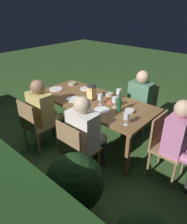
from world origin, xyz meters
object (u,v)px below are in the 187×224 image
Objects in this scene: plate_b at (73,99)px; wine_glass_c at (119,92)px; bowl_dip at (72,84)px; potted_plant_corner at (75,185)px; wine_glass_b at (115,100)px; plate_d at (86,89)px; chair_head_near at (165,144)px; dining_table at (93,103)px; chair_side_right_b at (35,124)px; chair_side_right_a at (76,148)px; wine_glass_a at (100,98)px; plate_a at (56,89)px; person_in_mustard at (44,111)px; chair_side_left_a at (143,105)px; wine_glass_d at (127,117)px; bowl_olives at (130,111)px; bowl_salad at (112,101)px; person_in_cream at (86,132)px; person_in_green at (138,101)px; person_in_pink at (182,140)px; lantern_centerpiece at (92,91)px; plate_c at (102,110)px; green_bottle_on_table at (119,105)px; bowl_bread at (109,94)px.

wine_glass_c is at bearing -135.64° from plate_b.
bowl_dip is 2.24m from potted_plant_corner.
potted_plant_corner is at bearing 109.90° from wine_glass_b.
chair_head_near is at bearing 171.22° from plate_d.
dining_table is at bearing 148.06° from plate_d.
chair_side_right_b is 0.90m from chair_side_right_a.
plate_b is (0.44, 0.15, -0.11)m from wine_glass_a.
chair_side_right_b reaches higher than plate_a.
person_in_mustard is 0.95m from bowl_dip.
wine_glass_b is 0.87m from plate_d.
bowl_dip is (1.21, 0.59, 0.28)m from chair_side_left_a.
dining_table is 11.80× the size of wine_glass_d.
bowl_salad is (0.39, -0.09, 0.00)m from bowl_olives.
potted_plant_corner reaches higher than bowl_salad.
bowl_salad is at bearing -77.37° from person_in_cream.
wine_glass_b reaches higher than chair_side_left_a.
person_in_green is (0.00, 0.20, 0.15)m from chair_side_left_a.
wine_glass_b and wine_glass_d have the same top height.
person_in_cream reaches higher than wine_glass_d.
plate_d is (0.83, -0.26, -0.11)m from wine_glass_b.
person_in_pink is at bearing 173.55° from bowl_dip.
dining_table is 13.97× the size of bowl_dip.
person_in_mustard is 5.40× the size of plate_d.
lantern_centerpiece is at bearing -115.92° from chair_side_right_b.
bowl_dip is at bearing -22.07° from plate_c.
chair_side_right_a is 1.65m from bowl_dip.
green_bottle_on_table is 0.26m from plate_c.
bowl_bread is at bearing -25.90° from bowl_olives.
chair_side_right_a is 3.91× the size of plate_c.
lantern_centerpiece is 0.43m from wine_glass_c.
potted_plant_corner is (-1.28, 1.51, -0.27)m from plate_d.
bowl_bread is at bearing -39.22° from wine_glass_d.
person_in_mustard is 0.93m from chair_side_right_a.
person_in_cream is 4.34× the size of lantern_centerpiece.
person_in_green is at bearing -124.98° from dining_table.
plate_b is at bearing 169.81° from plate_a.
lantern_centerpiece is (1.48, -0.00, 0.25)m from person_in_pink.
wine_glass_c reaches higher than bowl_bread.
chair_side_right_a is at bearing 46.41° from chair_head_near.
wine_glass_a is at bearing 163.91° from lantern_centerpiece.
wine_glass_b is at bearing -87.00° from person_in_cream.
green_bottle_on_table is 1.30× the size of plate_c.
wine_glass_d reaches higher than chair_side_left_a.
green_bottle_on_table is 0.46m from wine_glass_c.
plate_c is (0.21, 0.13, -0.10)m from green_bottle_on_table.
bowl_salad is (0.13, -0.11, -0.09)m from wine_glass_b.
plate_a is (1.25, 0.75, 0.11)m from person_in_green.
bowl_olives is (-0.48, -0.08, -0.10)m from wine_glass_a.
person_in_pink is 8.61× the size of bowl_olives.
chair_side_left_a is at bearing -96.12° from plate_c.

